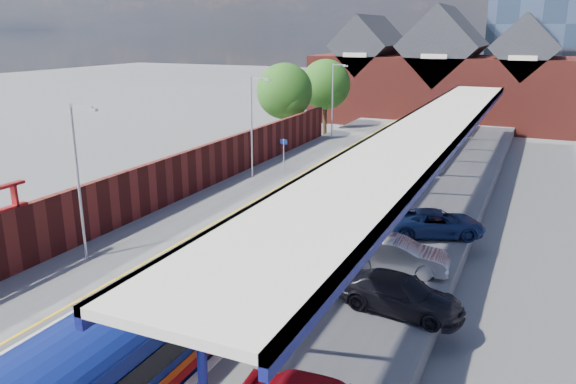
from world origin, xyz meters
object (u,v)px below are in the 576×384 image
object	(u,v)px
lamp_post_b	(80,173)
platform_sign	(284,150)
parked_car_dark	(401,294)
train	(382,159)
lamp_post_c	(253,121)
lamp_post_d	(334,97)
parked_car_blue	(437,223)
parked_car_silver	(397,254)

from	to	relation	value
lamp_post_b	platform_sign	bearing A→B (deg)	85.67
lamp_post_b	parked_car_dark	xyz separation A→B (m)	(14.00, 0.98, -3.31)
train	lamp_post_b	xyz separation A→B (m)	(-7.86, -20.62, 2.87)
lamp_post_c	lamp_post_b	bearing A→B (deg)	-90.00
lamp_post_b	lamp_post_d	world-z (taller)	same
parked_car_blue	lamp_post_b	bearing A→B (deg)	103.39
train	platform_sign	size ratio (longest dim) A/B	26.37
lamp_post_b	lamp_post_c	bearing A→B (deg)	90.00
lamp_post_c	parked_car_silver	bearing A→B (deg)	-41.48
parked_car_dark	lamp_post_b	bearing A→B (deg)	102.18
parked_car_silver	parked_car_dark	bearing A→B (deg)	-170.16
parked_car_dark	parked_car_blue	size ratio (longest dim) A/B	0.99
platform_sign	parked_car_silver	xyz separation A→B (m)	(11.61, -13.47, -0.96)
platform_sign	train	bearing A→B (deg)	21.95
lamp_post_d	parked_car_blue	size ratio (longest dim) A/B	1.48
lamp_post_b	parked_car_dark	size ratio (longest dim) A/B	1.50
lamp_post_c	parked_car_dark	world-z (taller)	lamp_post_c
platform_sign	parked_car_dark	xyz separation A→B (m)	(12.64, -17.02, -1.01)
lamp_post_c	parked_car_blue	xyz separation A→B (m)	(13.74, -6.40, -3.34)
lamp_post_d	parked_car_blue	world-z (taller)	lamp_post_d
lamp_post_b	platform_sign	size ratio (longest dim) A/B	2.80
train	lamp_post_d	bearing A→B (deg)	124.61
lamp_post_c	parked_car_blue	world-z (taller)	lamp_post_c
parked_car_silver	parked_car_dark	world-z (taller)	parked_car_silver
train	parked_car_silver	xyz separation A→B (m)	(5.11, -16.08, -0.40)
lamp_post_b	lamp_post_d	xyz separation A→B (m)	(0.00, 32.00, 0.00)
lamp_post_d	parked_car_silver	size ratio (longest dim) A/B	1.59
parked_car_silver	parked_car_dark	distance (m)	3.70
parked_car_blue	lamp_post_c	bearing A→B (deg)	43.46
lamp_post_c	parked_car_dark	size ratio (longest dim) A/B	1.50
train	lamp_post_d	size ratio (longest dim) A/B	9.42
lamp_post_d	parked_car_blue	xyz separation A→B (m)	(13.74, -22.40, -3.34)
lamp_post_d	platform_sign	xyz separation A→B (m)	(1.36, -14.00, -2.30)
platform_sign	parked_car_silver	distance (m)	17.80
parked_car_silver	parked_car_blue	distance (m)	5.13
lamp_post_c	lamp_post_d	world-z (taller)	same
train	parked_car_blue	xyz separation A→B (m)	(5.88, -11.01, -0.47)
lamp_post_b	parked_car_dark	bearing A→B (deg)	4.00
train	lamp_post_c	bearing A→B (deg)	-149.56
train	lamp_post_c	distance (m)	9.55
platform_sign	parked_car_silver	world-z (taller)	platform_sign
parked_car_dark	train	bearing A→B (deg)	25.55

